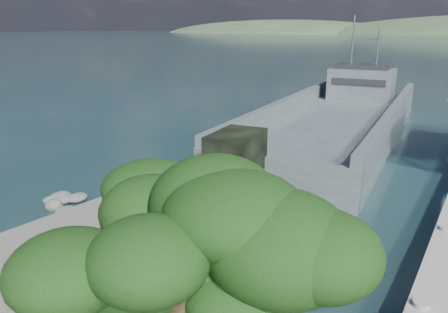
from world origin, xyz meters
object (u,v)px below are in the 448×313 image
Objects in this scene: overhang_tree at (174,253)px; landing_craft at (336,127)px; soldier at (120,204)px; military_truck at (225,173)px.

landing_craft is at bearing 102.32° from overhang_tree.
soldier is 0.29× the size of overhang_tree.
soldier is 12.03m from overhang_tree.
overhang_tree reaches higher than military_truck.
overhang_tree is (6.64, -30.40, 4.18)m from landing_craft.
soldier is (-2.80, -4.53, -0.73)m from military_truck.
landing_craft is 23.39m from soldier.
military_truck is at bearing 117.96° from overhang_tree.
overhang_tree is at bearing -83.27° from landing_craft.
soldier is (-2.36, -23.26, 0.61)m from landing_craft.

